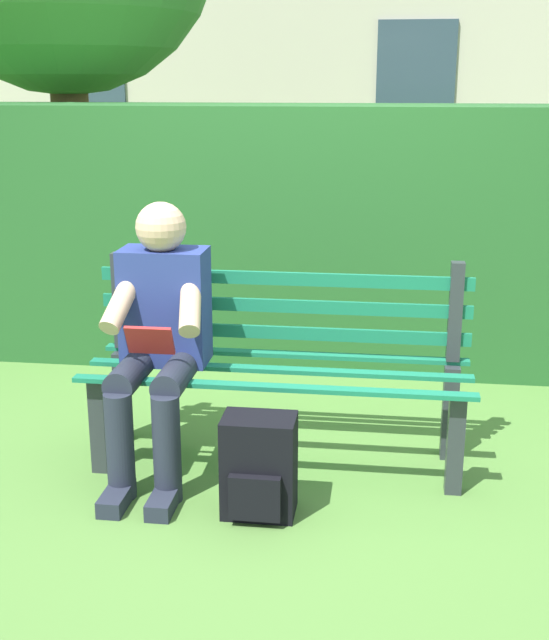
% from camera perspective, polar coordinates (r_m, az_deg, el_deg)
% --- Properties ---
extents(ground, '(60.00, 60.00, 0.00)m').
position_cam_1_polar(ground, '(3.87, 0.20, -9.85)').
color(ground, '#517F38').
extents(park_bench, '(1.72, 0.50, 0.92)m').
position_cam_1_polar(park_bench, '(3.76, 0.37, -2.91)').
color(park_bench, '#2D3338').
rests_on(park_bench, ground).
extents(person_seated, '(0.44, 0.73, 1.20)m').
position_cam_1_polar(person_seated, '(3.63, -7.98, -0.90)').
color(person_seated, navy).
rests_on(person_seated, ground).
extents(hedge_backdrop, '(5.79, 0.88, 1.69)m').
position_cam_1_polar(hedge_backdrop, '(5.14, 2.06, 6.35)').
color(hedge_backdrop, '#265B28').
rests_on(hedge_backdrop, ground).
extents(backpack, '(0.29, 0.27, 0.42)m').
position_cam_1_polar(backpack, '(3.37, -1.07, -10.08)').
color(backpack, black).
rests_on(backpack, ground).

